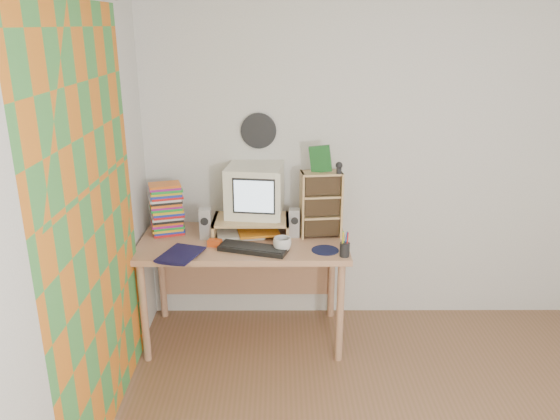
{
  "coord_description": "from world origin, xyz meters",
  "views": [
    {
      "loc": [
        -0.79,
        -2.06,
        2.14
      ],
      "look_at": [
        -0.78,
        1.33,
        0.98
      ],
      "focal_mm": 35.0,
      "sensor_mm": 36.0,
      "label": 1
    }
  ],
  "objects_px": {
    "dvd_stack": "(167,213)",
    "diary": "(165,251)",
    "cd_rack": "(321,204)",
    "mug": "(282,244)",
    "desk": "(244,254)",
    "crt_monitor": "(255,192)",
    "keyboard": "(253,249)"
  },
  "relations": [
    {
      "from": "crt_monitor",
      "to": "diary",
      "type": "xyz_separation_m",
      "value": [
        -0.56,
        -0.4,
        -0.27
      ]
    },
    {
      "from": "dvd_stack",
      "to": "mug",
      "type": "xyz_separation_m",
      "value": [
        0.79,
        -0.32,
        -0.1
      ]
    },
    {
      "from": "desk",
      "to": "keyboard",
      "type": "bearing_deg",
      "value": -73.57
    },
    {
      "from": "desk",
      "to": "crt_monitor",
      "type": "height_order",
      "value": "crt_monitor"
    },
    {
      "from": "dvd_stack",
      "to": "keyboard",
      "type": "bearing_deg",
      "value": -44.4
    },
    {
      "from": "crt_monitor",
      "to": "dvd_stack",
      "type": "height_order",
      "value": "crt_monitor"
    },
    {
      "from": "dvd_stack",
      "to": "cd_rack",
      "type": "distance_m",
      "value": 1.06
    },
    {
      "from": "mug",
      "to": "crt_monitor",
      "type": "bearing_deg",
      "value": 118.49
    },
    {
      "from": "cd_rack",
      "to": "mug",
      "type": "bearing_deg",
      "value": -140.31
    },
    {
      "from": "cd_rack",
      "to": "dvd_stack",
      "type": "bearing_deg",
      "value": 171.38
    },
    {
      "from": "cd_rack",
      "to": "crt_monitor",
      "type": "bearing_deg",
      "value": 164.54
    },
    {
      "from": "keyboard",
      "to": "dvd_stack",
      "type": "relative_size",
      "value": 1.49
    },
    {
      "from": "keyboard",
      "to": "diary",
      "type": "distance_m",
      "value": 0.56
    },
    {
      "from": "crt_monitor",
      "to": "keyboard",
      "type": "distance_m",
      "value": 0.44
    },
    {
      "from": "crt_monitor",
      "to": "mug",
      "type": "height_order",
      "value": "crt_monitor"
    },
    {
      "from": "desk",
      "to": "diary",
      "type": "height_order",
      "value": "diary"
    },
    {
      "from": "desk",
      "to": "dvd_stack",
      "type": "bearing_deg",
      "value": 173.84
    },
    {
      "from": "dvd_stack",
      "to": "mug",
      "type": "relative_size",
      "value": 2.5
    },
    {
      "from": "desk",
      "to": "cd_rack",
      "type": "height_order",
      "value": "cd_rack"
    },
    {
      "from": "diary",
      "to": "mug",
      "type": "bearing_deg",
      "value": 22.71
    },
    {
      "from": "keyboard",
      "to": "dvd_stack",
      "type": "bearing_deg",
      "value": 170.18
    },
    {
      "from": "cd_rack",
      "to": "diary",
      "type": "height_order",
      "value": "cd_rack"
    },
    {
      "from": "dvd_stack",
      "to": "mug",
      "type": "height_order",
      "value": "dvd_stack"
    },
    {
      "from": "desk",
      "to": "cd_rack",
      "type": "relative_size",
      "value": 3.08
    },
    {
      "from": "dvd_stack",
      "to": "cd_rack",
      "type": "relative_size",
      "value": 0.65
    },
    {
      "from": "crt_monitor",
      "to": "cd_rack",
      "type": "xyz_separation_m",
      "value": [
        0.45,
        -0.07,
        -0.07
      ]
    },
    {
      "from": "crt_monitor",
      "to": "dvd_stack",
      "type": "distance_m",
      "value": 0.62
    },
    {
      "from": "desk",
      "to": "crt_monitor",
      "type": "xyz_separation_m",
      "value": [
        0.07,
        0.09,
        0.43
      ]
    },
    {
      "from": "mug",
      "to": "diary",
      "type": "xyz_separation_m",
      "value": [
        -0.74,
        -0.05,
        -0.02
      ]
    },
    {
      "from": "crt_monitor",
      "to": "mug",
      "type": "bearing_deg",
      "value": -53.82
    },
    {
      "from": "cd_rack",
      "to": "desk",
      "type": "bearing_deg",
      "value": 175.21
    },
    {
      "from": "dvd_stack",
      "to": "diary",
      "type": "relative_size",
      "value": 1.12
    }
  ]
}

